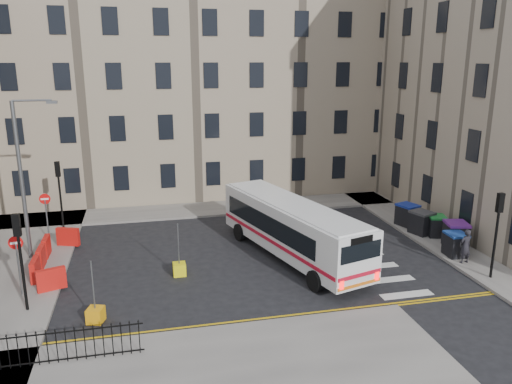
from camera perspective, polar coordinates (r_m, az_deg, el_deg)
name	(u,v)px	position (r m, az deg, el deg)	size (l,w,h in m)	color
ground	(283,253)	(27.06, 3.05, -6.93)	(120.00, 120.00, 0.00)	black
pavement_north	(162,212)	(34.23, -10.67, -2.29)	(36.00, 3.20, 0.15)	slate
pavement_east	(399,217)	(33.86, 15.99, -2.82)	(2.40, 26.00, 0.15)	slate
pavement_west	(6,267)	(27.94, -26.70, -7.71)	(6.00, 22.00, 0.15)	slate
pavement_sw	(157,384)	(17.31, -11.27, -20.70)	(20.00, 6.00, 0.15)	slate
terrace_north	(139,79)	(39.64, -13.21, 12.48)	(38.30, 10.80, 17.20)	gray
traffic_light_east	(498,222)	(25.33, 25.88, -3.13)	(0.28, 0.22, 4.10)	black
traffic_light_nw	(59,184)	(31.85, -21.58, 0.82)	(0.28, 0.22, 4.10)	black
traffic_light_sw	(19,247)	(21.95, -25.42, -5.73)	(0.28, 0.22, 4.10)	black
streetlamp	(21,178)	(27.41, -25.25, 1.42)	(0.50, 0.22, 8.14)	#595B5E
no_entry_north	(46,207)	(30.23, -22.90, -1.60)	(0.60, 0.08, 3.00)	#595B5E
no_entry_south	(17,253)	(23.71, -25.65, -6.32)	(0.60, 0.08, 3.00)	#595B5E
roadworks_barriers	(49,257)	(26.81, -22.59, -6.84)	(1.66, 6.26, 1.00)	red
iron_railings	(23,351)	(18.94, -25.06, -16.11)	(7.80, 0.04, 1.20)	black
bus	(292,227)	(25.88, 4.11, -4.00)	(5.32, 10.97, 2.92)	silver
wheelie_bin_a	(455,244)	(28.01, 21.83, -5.57)	(1.03, 1.17, 1.23)	black
wheelie_bin_b	(456,235)	(29.16, 21.86, -4.57)	(1.40, 1.52, 1.43)	black
wheelie_bin_c	(436,226)	(30.69, 19.90, -3.64)	(1.22, 1.32, 1.21)	black
wheelie_bin_d	(421,222)	(30.78, 18.39, -3.31)	(1.38, 1.49, 1.35)	black
wheelie_bin_e	(407,215)	(32.05, 16.90, -2.50)	(1.37, 1.47, 1.33)	black
pedestrian	(465,246)	(27.15, 22.82, -5.73)	(0.64, 0.42, 1.77)	black
bollard_yellow	(179,269)	(24.54, -8.75, -8.71)	(0.60, 0.60, 0.60)	yellow
bollard_chevron	(96,315)	(21.25, -17.85, -13.24)	(0.60, 0.60, 0.60)	orange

